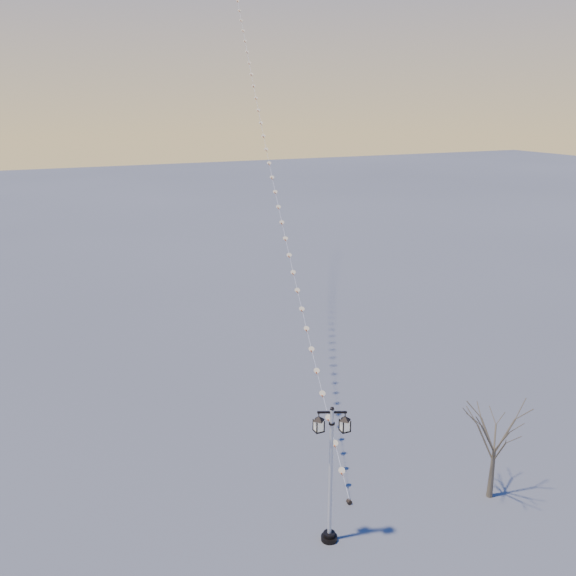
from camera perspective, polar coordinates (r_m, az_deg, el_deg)
ground at (r=25.98m, az=7.83°, el=-21.84°), size 300.00×300.00×0.00m
street_lamp at (r=23.84m, az=3.97°, el=-16.32°), size 1.37×0.88×5.69m
bare_tree at (r=27.65m, az=18.64°, el=-12.93°), size 2.47×2.47×4.11m
kite_train at (r=43.37m, az=-1.92°, el=14.38°), size 10.73×42.50×28.80m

